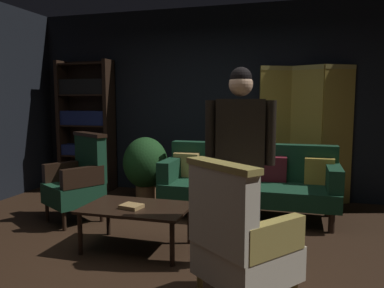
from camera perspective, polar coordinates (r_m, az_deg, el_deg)
ground_plane at (r=3.66m, az=-3.55°, el=-16.40°), size 10.00×10.00×0.00m
back_wall at (r=5.73m, az=4.51°, el=6.32°), size 7.20×0.10×2.80m
folding_screen at (r=5.45m, az=16.75°, el=1.67°), size 1.25×0.26×1.90m
bookshelf at (r=6.29m, az=-15.61°, el=3.37°), size 0.90×0.32×2.05m
velvet_couch at (r=4.77m, az=8.57°, el=-5.24°), size 2.12×0.78×0.88m
coffee_table at (r=3.71m, az=-8.35°, el=-9.98°), size 1.00×0.64×0.42m
armchair_gilt_accent at (r=2.64m, az=7.22°, el=-14.27°), size 0.81×0.81×1.04m
armchair_wing_left at (r=4.69m, az=-16.75°, el=-5.20°), size 0.79×0.79×1.04m
standing_figure at (r=3.21m, az=7.23°, el=-0.67°), size 0.58×0.27×1.70m
potted_plant at (r=5.33m, az=-7.04°, el=-3.14°), size 0.62×0.62×0.92m
book_tan_leather at (r=3.64m, az=-9.15°, el=-9.28°), size 0.22×0.19×0.04m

